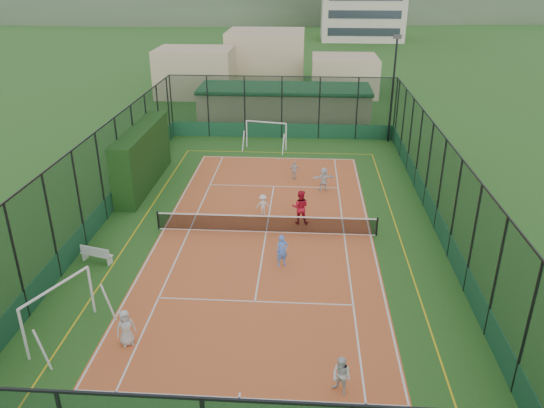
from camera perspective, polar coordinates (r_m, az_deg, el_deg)
The scene contains 19 objects.
ground at distance 28.15m, azimuth -0.63°, elevation -3.04°, with size 300.00×300.00×0.00m, color #275D20.
court_slab at distance 28.15m, azimuth -0.63°, elevation -3.03°, with size 11.17×23.97×0.01m, color #CA522D.
tennis_net at distance 27.91m, azimuth -0.63°, elevation -2.08°, with size 11.67×0.12×1.06m, color black, non-canonical shape.
perimeter_fence at distance 27.10m, azimuth -0.65°, elevation 1.66°, with size 18.12×34.12×5.00m, color black, non-canonical shape.
floodlight_ne at distance 42.99m, azimuth 12.84°, elevation 11.86°, with size 0.60×0.26×8.25m, color black, non-canonical shape.
clubhouse at distance 48.33m, azimuth 1.35°, elevation 10.67°, with size 15.20×7.20×3.15m, color tan, non-canonical shape.
distant_hills at distance 175.43m, azimuth 3.27°, elevation 19.97°, with size 200.00×60.00×24.00m, color #384C33, non-canonical shape.
hedge_left at distance 34.63m, azimuth -13.73°, elevation 4.95°, with size 1.28×8.55×3.74m, color black.
white_bench at distance 26.55m, azimuth -18.35°, elevation -5.08°, with size 1.60×0.44×0.90m, color white, non-canonical shape.
futsal_goal_near at distance 21.80m, azimuth -21.87°, elevation -10.63°, with size 0.96×3.31×2.14m, color white, non-canonical shape.
futsal_goal_far at distance 40.90m, azimuth -0.64°, elevation 7.38°, with size 3.24×0.94×2.09m, color white, non-canonical shape.
child_near_left at distance 20.73m, azimuth -15.46°, elevation -12.71°, with size 0.71×0.46×1.46m, color silver.
child_near_mid at distance 24.77m, azimuth 1.09°, elevation -5.04°, with size 0.57×0.37×1.57m, color #5587F1.
child_near_right at distance 18.27m, azimuth 7.47°, elevation -17.87°, with size 0.68×0.53×1.41m, color silver.
child_far_left at distance 29.87m, azimuth -0.99°, elevation -0.06°, with size 0.78×0.45×1.20m, color white.
child_far_right at distance 34.93m, azimuth 2.43°, elevation 3.63°, with size 0.72×0.30×1.23m, color silver.
child_far_back at distance 33.23m, azimuth 5.58°, elevation 2.69°, with size 1.39×0.44×1.50m, color white.
coach at distance 28.74m, azimuth 3.05°, elevation -0.33°, with size 0.93×0.73×1.92m, color red.
tennis_balls at distance 29.32m, azimuth -1.83°, elevation -1.79°, with size 4.70×0.84×0.07m.
Camera 1 is at (1.93, -24.95, 12.90)m, focal length 35.00 mm.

